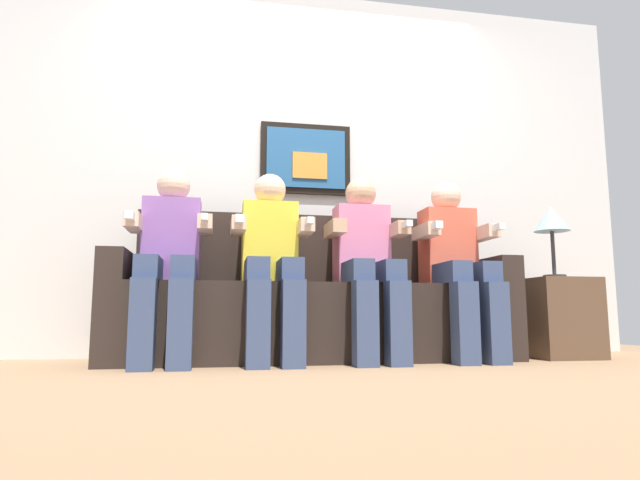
{
  "coord_description": "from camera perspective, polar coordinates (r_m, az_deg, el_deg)",
  "views": [
    {
      "loc": [
        -0.58,
        -2.94,
        0.27
      ],
      "look_at": [
        0.0,
        0.15,
        0.7
      ],
      "focal_mm": 30.72,
      "sensor_mm": 36.0,
      "label": 1
    }
  ],
  "objects": [
    {
      "name": "back_wall_assembly",
      "position": [
        3.88,
        -1.69,
        7.59
      ],
      "size": [
        4.8,
        0.1,
        2.6
      ],
      "color": "silver",
      "rests_on": "ground_plane"
    },
    {
      "name": "person_leftmost",
      "position": [
        3.12,
        -15.44,
        -1.34
      ],
      "size": [
        0.46,
        0.56,
        1.11
      ],
      "color": "#8C59A5",
      "rests_on": "ground_plane"
    },
    {
      "name": "spare_remote_on_table",
      "position": [
        3.81,
        23.55,
        -3.54
      ],
      "size": [
        0.04,
        0.13,
        0.02
      ],
      "primitive_type": "cube",
      "color": "white",
      "rests_on": "side_table_right"
    },
    {
      "name": "table_lamp",
      "position": [
        3.81,
        22.96,
        1.71
      ],
      "size": [
        0.22,
        0.22,
        0.46
      ],
      "color": "#333338",
      "rests_on": "side_table_right"
    },
    {
      "name": "side_table_right",
      "position": [
        3.81,
        23.57,
        -7.46
      ],
      "size": [
        0.4,
        0.4,
        0.5
      ],
      "color": "brown",
      "rests_on": "ground_plane"
    },
    {
      "name": "person_left_center",
      "position": [
        3.13,
        -5.11,
        -1.6
      ],
      "size": [
        0.46,
        0.56,
        1.11
      ],
      "color": "yellow",
      "rests_on": "ground_plane"
    },
    {
      "name": "couch",
      "position": [
        3.31,
        -0.57,
        -7.07
      ],
      "size": [
        2.4,
        0.58,
        0.9
      ],
      "color": "#2D231E",
      "rests_on": "ground_plane"
    },
    {
      "name": "ground_plane",
      "position": [
        3.0,
        0.54,
        -12.95
      ],
      "size": [
        6.24,
        6.24,
        0.0
      ],
      "primitive_type": "plane",
      "color": "#8C6B4C"
    },
    {
      "name": "person_right_center",
      "position": [
        3.23,
        4.89,
        -1.81
      ],
      "size": [
        0.46,
        0.56,
        1.11
      ],
      "color": "pink",
      "rests_on": "ground_plane"
    },
    {
      "name": "person_rightmost",
      "position": [
        3.42,
        14.01,
        -1.94
      ],
      "size": [
        0.46,
        0.56,
        1.11
      ],
      "color": "#D8593F",
      "rests_on": "ground_plane"
    }
  ]
}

